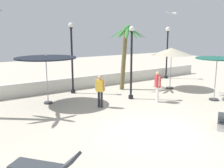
{
  "coord_description": "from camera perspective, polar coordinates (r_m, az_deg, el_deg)",
  "views": [
    {
      "loc": [
        -6.4,
        -6.47,
        3.78
      ],
      "look_at": [
        0.0,
        3.0,
        1.4
      ],
      "focal_mm": 39.84,
      "sensor_mm": 36.0,
      "label": 1
    }
  ],
  "objects": [
    {
      "name": "guest_0",
      "position": [
        12.58,
        -2.74,
        -0.97
      ],
      "size": [
        0.39,
        0.49,
        1.66
      ],
      "color": "#26262D",
      "rests_on": "ground_plane"
    },
    {
      "name": "lamp_post_1",
      "position": [
        21.04,
        12.57,
        8.39
      ],
      "size": [
        0.38,
        0.38,
        4.22
      ],
      "color": "black",
      "rests_on": "ground_plane"
    },
    {
      "name": "seagull_1",
      "position": [
        15.91,
        14.15,
        15.48
      ],
      "size": [
        1.34,
        0.38,
        0.14
      ],
      "color": "white"
    },
    {
      "name": "lamp_post_0",
      "position": [
        14.08,
        4.47,
        5.55
      ],
      "size": [
        0.31,
        0.31,
        4.12
      ],
      "color": "black",
      "rests_on": "ground_plane"
    },
    {
      "name": "patio_umbrella_2",
      "position": [
        13.49,
        -14.93,
        5.48
      ],
      "size": [
        3.17,
        3.17,
        2.6
      ],
      "color": "#333338",
      "rests_on": "ground_plane"
    },
    {
      "name": "patio_umbrella_1",
      "position": [
        17.15,
        13.52,
        7.22
      ],
      "size": [
        2.68,
        2.68,
        2.81
      ],
      "color": "#333338",
      "rests_on": "ground_plane"
    },
    {
      "name": "lamp_post_2",
      "position": [
        15.59,
        -9.18,
        6.6
      ],
      "size": [
        0.31,
        0.31,
        4.36
      ],
      "color": "black",
      "rests_on": "ground_plane"
    },
    {
      "name": "guest_3",
      "position": [
        13.78,
        10.43,
        0.09
      ],
      "size": [
        0.37,
        0.51,
        1.71
      ],
      "color": "silver",
      "rests_on": "ground_plane"
    },
    {
      "name": "palm_tree_1",
      "position": [
        16.58,
        3.07,
        8.21
      ],
      "size": [
        2.39,
        2.38,
        4.27
      ],
      "color": "brown",
      "rests_on": "ground_plane"
    },
    {
      "name": "boundary_wall",
      "position": [
        16.67,
        -10.77,
        -0.11
      ],
      "size": [
        25.2,
        0.3,
        0.81
      ],
      "primitive_type": "cube",
      "color": "silver",
      "rests_on": "ground_plane"
    },
    {
      "name": "patio_umbrella_0",
      "position": [
        14.91,
        22.96,
        4.8
      ],
      "size": [
        2.31,
        2.31,
        2.53
      ],
      "color": "#333338",
      "rests_on": "ground_plane"
    },
    {
      "name": "ground_plane",
      "position": [
        9.85,
        9.99,
        -10.98
      ],
      "size": [
        56.0,
        56.0,
        0.0
      ],
      "primitive_type": "plane",
      "color": "beige"
    },
    {
      "name": "lounge_chair_0",
      "position": [
        6.95,
        -15.2,
        -17.89
      ],
      "size": [
        1.62,
        1.81,
        0.84
      ],
      "color": "#B7B7BC",
      "rests_on": "ground_plane"
    }
  ]
}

